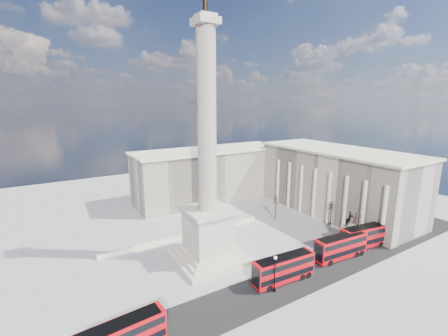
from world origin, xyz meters
name	(u,v)px	position (x,y,z in m)	size (l,w,h in m)	color
ground	(221,269)	(0.00, 0.00, 0.00)	(180.00, 180.00, 0.00)	#A09C98
asphalt_road	(275,288)	(5.00, -10.00, 0.00)	(120.00, 9.00, 0.01)	black
nelsons_column	(208,199)	(0.00, 5.00, 12.92)	(14.00, 14.00, 49.85)	beige
balustrade_wall	(186,236)	(0.00, 16.00, 0.55)	(40.00, 0.60, 1.10)	beige
building_east	(336,181)	(45.00, 10.00, 9.32)	(19.00, 46.00, 18.60)	beige
building_northeast	(211,174)	(20.00, 40.00, 8.32)	(51.00, 17.00, 16.60)	beige
red_bus_b	(284,268)	(7.67, -9.32, 2.56)	(12.18, 3.50, 4.88)	#B40911
red_bus_c	(341,246)	(23.35, -9.14, 2.60)	(12.39, 3.74, 4.95)	#B40911
red_bus_d	(366,236)	(32.08, -8.83, 2.64)	(12.68, 4.45, 5.04)	#B40911
victorian_lamp	(275,271)	(4.27, -10.76, 3.89)	(0.57, 0.57, 6.61)	black
equestrian_statue	(348,231)	(31.27, -5.01, 2.55)	(3.52, 2.64, 7.46)	beige
bare_tree_near	(356,218)	(29.90, -7.51, 6.79)	(1.97, 1.97, 8.62)	#332319
bare_tree_mid	(332,205)	(35.50, 3.42, 5.45)	(1.83, 1.83, 6.92)	#332319
bare_tree_far	(276,199)	(25.79, 13.96, 5.76)	(1.79, 1.79, 7.32)	#332319
pedestrian_walking	(292,263)	(12.33, -6.50, 0.75)	(0.55, 0.36, 1.51)	#252228
pedestrian_standing	(359,238)	(33.34, -6.50, 0.92)	(0.90, 0.70, 1.85)	#252228
pedestrian_crossing	(257,275)	(3.94, -6.50, 0.86)	(1.00, 0.42, 1.71)	#252228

